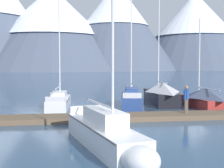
# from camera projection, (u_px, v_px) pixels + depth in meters

# --- Properties ---
(ground_plane) EXTENTS (700.00, 700.00, 0.00)m
(ground_plane) POSITION_uv_depth(u_px,v_px,m) (135.00, 134.00, 14.73)
(ground_plane) COLOR #2D4C6B
(mountain_shoulder_ridge) EXTENTS (88.14, 88.14, 44.29)m
(mountain_shoulder_ridge) POSITION_uv_depth(u_px,v_px,m) (52.00, 26.00, 167.37)
(mountain_shoulder_ridge) COLOR #4C566B
(mountain_shoulder_ridge) RESTS_ON ground
(mountain_east_summit) EXTENTS (66.92, 66.92, 48.09)m
(mountain_east_summit) POSITION_uv_depth(u_px,v_px,m) (116.00, 23.00, 170.86)
(mountain_east_summit) COLOR #4C566B
(mountain_east_summit) RESTS_ON ground
(mountain_rear_spur) EXTENTS (80.06, 80.06, 46.64)m
(mountain_rear_spur) POSITION_uv_depth(u_px,v_px,m) (195.00, 29.00, 191.52)
(mountain_rear_spur) COLOR #4C566B
(mountain_rear_spur) RESTS_ON ground
(dock) EXTENTS (21.95, 2.92, 0.30)m
(dock) POSITION_uv_depth(u_px,v_px,m) (118.00, 117.00, 18.65)
(dock) COLOR brown
(dock) RESTS_ON ground
(sailboat_mid_dock_port) EXTENTS (2.02, 6.32, 8.99)m
(sailboat_mid_dock_port) POSITION_uv_depth(u_px,v_px,m) (60.00, 101.00, 23.72)
(sailboat_mid_dock_port) COLOR silver
(sailboat_mid_dock_port) RESTS_ON ground
(sailboat_mid_dock_starboard) EXTENTS (2.55, 7.29, 7.84)m
(sailboat_mid_dock_starboard) POSITION_uv_depth(u_px,v_px,m) (107.00, 134.00, 12.02)
(sailboat_mid_dock_starboard) COLOR white
(sailboat_mid_dock_starboard) RESTS_ON ground
(sailboat_far_berth) EXTENTS (2.68, 6.70, 8.34)m
(sailboat_far_berth) POSITION_uv_depth(u_px,v_px,m) (131.00, 99.00, 24.19)
(sailboat_far_berth) COLOR navy
(sailboat_far_berth) RESTS_ON ground
(sailboat_outer_slip) EXTENTS (2.53, 7.62, 8.92)m
(sailboat_outer_slip) POSITION_uv_depth(u_px,v_px,m) (160.00, 93.00, 26.30)
(sailboat_outer_slip) COLOR black
(sailboat_outer_slip) RESTS_ON ground
(sailboat_end_of_dock) EXTENTS (2.22, 6.87, 6.88)m
(sailboat_end_of_dock) POSITION_uv_depth(u_px,v_px,m) (202.00, 97.00, 24.56)
(sailboat_end_of_dock) COLOR #B2332D
(sailboat_end_of_dock) RESTS_ON ground
(person_on_dock) EXTENTS (0.44, 0.45, 1.69)m
(person_on_dock) POSITION_uv_depth(u_px,v_px,m) (186.00, 97.00, 19.26)
(person_on_dock) COLOR brown
(person_on_dock) RESTS_ON dock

